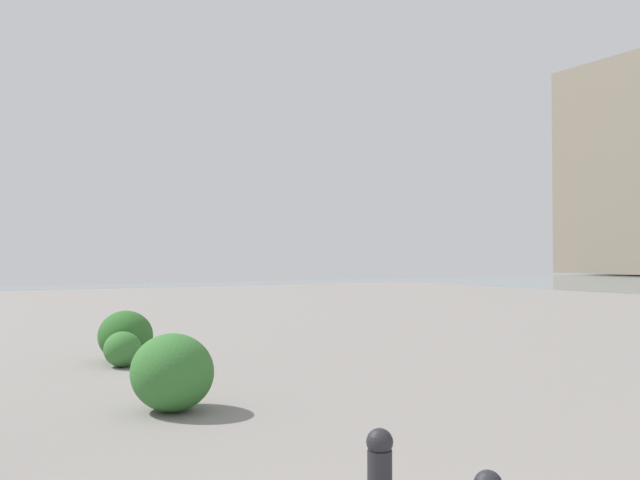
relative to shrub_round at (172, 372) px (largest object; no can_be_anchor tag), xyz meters
name	(u,v)px	position (x,y,z in m)	size (l,w,h in m)	color
shrub_low	(125,336)	(3.87, -0.45, -0.02)	(0.96, 0.87, 0.82)	#2D6628
shrub_round	(172,372)	(0.00, 0.00, 0.00)	(1.00, 0.90, 0.85)	#387533
shrub_wide	(123,349)	(3.32, -0.27, -0.15)	(0.64, 0.57, 0.54)	#387533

